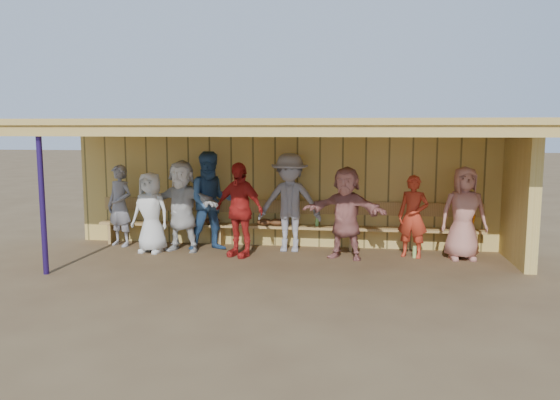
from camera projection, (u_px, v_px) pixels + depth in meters
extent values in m
plane|color=brown|center=(277.00, 261.00, 9.76)|extent=(90.00, 90.00, 0.00)
imported|color=gray|center=(120.00, 206.00, 10.89)|extent=(0.70, 0.59, 1.63)
imported|color=silver|center=(151.00, 212.00, 10.33)|extent=(0.82, 0.61, 1.54)
imported|color=#315789|center=(211.00, 201.00, 10.48)|extent=(1.14, 1.04, 1.91)
imported|color=red|center=(239.00, 210.00, 10.00)|extent=(1.10, 0.80, 1.74)
imported|color=gray|center=(290.00, 203.00, 10.41)|extent=(1.23, 0.72, 1.88)
imported|color=#B66F66|center=(346.00, 213.00, 9.83)|extent=(1.63, 0.88, 1.67)
imported|color=red|center=(413.00, 216.00, 9.95)|extent=(0.64, 0.52, 1.51)
imported|color=tan|center=(464.00, 213.00, 9.76)|extent=(0.87, 0.61, 1.68)
imported|color=silver|center=(182.00, 206.00, 10.43)|extent=(1.69, 0.76, 1.76)
cube|color=#D6B55B|center=(287.00, 186.00, 10.93)|extent=(8.60, 0.20, 2.40)
cube|color=#D6B55B|center=(520.00, 195.00, 9.47)|extent=(0.20, 1.62, 2.40)
cube|color=#D3AF56|center=(277.00, 123.00, 9.43)|extent=(8.80, 3.20, 0.10)
cube|color=#D3AF56|center=(263.00, 131.00, 7.98)|extent=(8.80, 0.10, 0.18)
cube|color=#D3AF56|center=(72.00, 131.00, 9.97)|extent=(0.08, 3.00, 0.16)
cube|color=#D3AF56|center=(121.00, 131.00, 9.84)|extent=(0.08, 3.00, 0.16)
cube|color=#D3AF56|center=(172.00, 131.00, 9.71)|extent=(0.08, 3.00, 0.16)
cube|color=#D3AF56|center=(224.00, 131.00, 9.58)|extent=(0.08, 3.00, 0.16)
cube|color=#D3AF56|center=(277.00, 131.00, 9.45)|extent=(0.08, 3.00, 0.16)
cube|color=#D3AF56|center=(332.00, 131.00, 9.32)|extent=(0.08, 3.00, 0.16)
cube|color=#D3AF56|center=(389.00, 131.00, 9.20)|extent=(0.08, 3.00, 0.16)
cube|color=#D3AF56|center=(447.00, 131.00, 9.07)|extent=(0.08, 3.00, 0.16)
cube|color=#D3AF56|center=(506.00, 131.00, 8.94)|extent=(0.08, 3.00, 0.16)
cylinder|color=navy|center=(42.00, 201.00, 8.71)|extent=(0.09, 0.09, 2.40)
cube|color=tan|center=(285.00, 227.00, 10.74)|extent=(7.60, 0.32, 0.05)
cube|color=tan|center=(286.00, 207.00, 10.85)|extent=(7.60, 0.04, 0.26)
cube|color=tan|center=(112.00, 233.00, 11.26)|extent=(0.06, 0.29, 0.40)
cube|color=tan|center=(221.00, 236.00, 10.95)|extent=(0.06, 0.29, 0.40)
cube|color=tan|center=(351.00, 240.00, 10.60)|extent=(0.06, 0.29, 0.40)
cube|color=tan|center=(474.00, 243.00, 10.28)|extent=(0.06, 0.29, 0.40)
cylinder|color=orange|center=(469.00, 235.00, 10.08)|extent=(0.13, 0.41, 0.80)
sphere|color=orange|center=(456.00, 253.00, 10.16)|extent=(0.08, 0.08, 0.08)
ellipsoid|color=#593319|center=(213.00, 221.00, 10.88)|extent=(0.30, 0.24, 0.14)
ellipsoid|color=#593319|center=(264.00, 222.00, 10.74)|extent=(0.30, 0.24, 0.14)
ellipsoid|color=#593319|center=(277.00, 222.00, 10.70)|extent=(0.30, 0.24, 0.14)
cylinder|color=#84DD6E|center=(317.00, 220.00, 10.69)|extent=(0.07, 0.07, 0.22)
cylinder|color=orange|center=(462.00, 224.00, 10.32)|extent=(0.07, 0.07, 0.22)
cylinder|color=#A3CA65|center=(414.00, 252.00, 9.96)|extent=(0.07, 0.07, 0.22)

